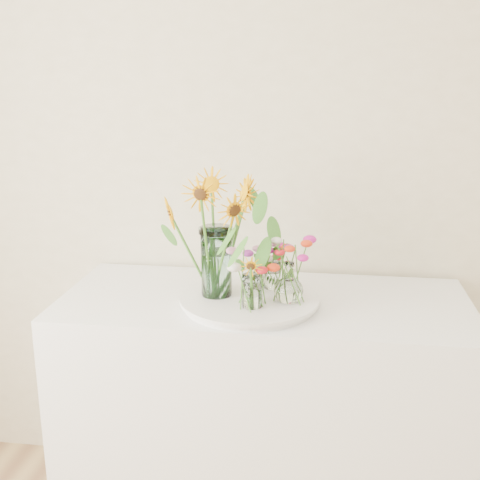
{
  "coord_description": "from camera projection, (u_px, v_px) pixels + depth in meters",
  "views": [
    {
      "loc": [
        -0.03,
        0.0,
        1.65
      ],
      "look_at": [
        -0.3,
        1.86,
        1.13
      ],
      "focal_mm": 45.0,
      "sensor_mm": 36.0,
      "label": 1
    }
  ],
  "objects": [
    {
      "name": "small_vase_b",
      "position": [
        289.0,
        282.0,
        1.94
      ],
      "size": [
        0.13,
        0.13,
        0.14
      ],
      "primitive_type": null,
      "rotation": [
        0.0,
        0.0,
        -0.4
      ],
      "color": "white",
      "rests_on": "tray"
    },
    {
      "name": "counter",
      "position": [
        263.0,
        414.0,
        2.18
      ],
      "size": [
        1.4,
        0.6,
        0.9
      ],
      "primitive_type": "cube",
      "color": "white",
      "rests_on": "ground_plane"
    },
    {
      "name": "wildflower_posy_a",
      "position": [
        252.0,
        278.0,
        1.89
      ],
      "size": [
        0.21,
        0.21,
        0.2
      ],
      "primitive_type": null,
      "color": "red",
      "rests_on": "tray"
    },
    {
      "name": "small_vase_a",
      "position": [
        252.0,
        292.0,
        1.9
      ],
      "size": [
        0.07,
        0.07,
        0.11
      ],
      "primitive_type": "cylinder",
      "rotation": [
        0.0,
        0.0,
        0.04
      ],
      "color": "white",
      "rests_on": "tray"
    },
    {
      "name": "tray",
      "position": [
        249.0,
        302.0,
        2.0
      ],
      "size": [
        0.44,
        0.44,
        0.02
      ],
      "primitive_type": "cylinder",
      "color": "white",
      "rests_on": "counter"
    },
    {
      "name": "wildflower_posy_b",
      "position": [
        289.0,
        269.0,
        1.93
      ],
      "size": [
        0.21,
        0.21,
        0.23
      ],
      "primitive_type": null,
      "color": "red",
      "rests_on": "tray"
    },
    {
      "name": "mason_jar",
      "position": [
        216.0,
        262.0,
        1.98
      ],
      "size": [
        0.13,
        0.13,
        0.24
      ],
      "primitive_type": "cylinder",
      "rotation": [
        0.0,
        0.0,
        0.34
      ],
      "color": "#9ED1CC",
      "rests_on": "tray"
    },
    {
      "name": "sunflower_bouquet",
      "position": [
        216.0,
        233.0,
        1.96
      ],
      "size": [
        0.63,
        0.63,
        0.44
      ],
      "primitive_type": null,
      "rotation": [
        0.0,
        0.0,
        0.34
      ],
      "color": "#F3A505",
      "rests_on": "tray"
    },
    {
      "name": "small_vase_c",
      "position": [
        273.0,
        276.0,
        2.07
      ],
      "size": [
        0.07,
        0.07,
        0.1
      ],
      "primitive_type": "cylinder",
      "rotation": [
        0.0,
        0.0,
        -0.37
      ],
      "color": "white",
      "rests_on": "tray"
    },
    {
      "name": "wildflower_posy_c",
      "position": [
        273.0,
        263.0,
        2.05
      ],
      "size": [
        0.18,
        0.18,
        0.19
      ],
      "primitive_type": null,
      "color": "red",
      "rests_on": "tray"
    }
  ]
}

